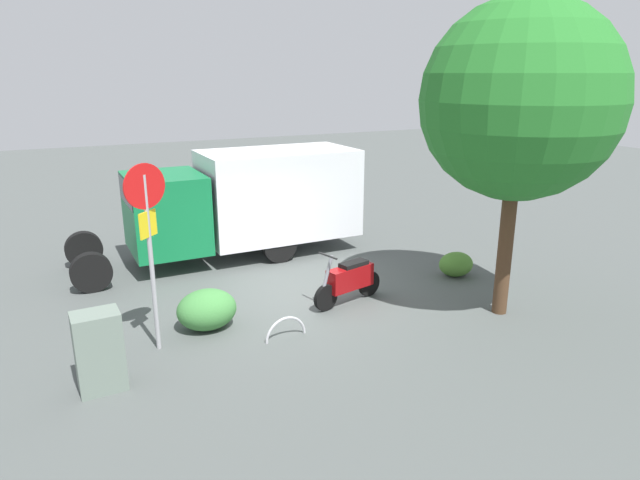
{
  "coord_description": "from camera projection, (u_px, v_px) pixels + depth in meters",
  "views": [
    {
      "loc": [
        4.64,
        10.25,
        4.72
      ],
      "look_at": [
        -0.3,
        0.24,
        1.35
      ],
      "focal_mm": 31.26,
      "sensor_mm": 36.0,
      "label": 1
    }
  ],
  "objects": [
    {
      "name": "motorcycle",
      "position": [
        350.0,
        279.0,
        11.78
      ],
      "size": [
        1.78,
        0.71,
        1.2
      ],
      "rotation": [
        0.0,
        0.0,
        0.24
      ],
      "color": "black",
      "rests_on": "ground"
    },
    {
      "name": "stop_sign",
      "position": [
        148.0,
        229.0,
        9.29
      ],
      "size": [
        0.71,
        0.33,
        3.32
      ],
      "color": "#9E9EA3",
      "rests_on": "ground"
    },
    {
      "name": "ground_plane",
      "position": [
        303.0,
        298.0,
        12.13
      ],
      "size": [
        60.0,
        60.0,
        0.0
      ],
      "primitive_type": "plane",
      "color": "#4A504E"
    },
    {
      "name": "street_tree",
      "position": [
        520.0,
        101.0,
        10.23
      ],
      "size": [
        3.71,
        3.71,
        6.08
      ],
      "color": "#47301E",
      "rests_on": "ground"
    },
    {
      "name": "shrub_near_sign",
      "position": [
        456.0,
        264.0,
        13.4
      ],
      "size": [
        0.86,
        0.7,
        0.59
      ],
      "primitive_type": "ellipsoid",
      "color": "#47792C",
      "rests_on": "ground"
    },
    {
      "name": "bike_rack_hoop",
      "position": [
        286.0,
        338.0,
        10.32
      ],
      "size": [
        0.85,
        0.14,
        0.85
      ],
      "primitive_type": "torus",
      "rotation": [
        1.57,
        0.0,
        0.11
      ],
      "color": "#B7B7BC",
      "rests_on": "ground"
    },
    {
      "name": "utility_cabinet",
      "position": [
        99.0,
        351.0,
        8.5
      ],
      "size": [
        0.71,
        0.54,
        1.27
      ],
      "primitive_type": "cube",
      "rotation": [
        0.0,
        0.0,
        0.04
      ],
      "color": "slate",
      "rests_on": "ground"
    },
    {
      "name": "shrub_mid_verge",
      "position": [
        207.0,
        310.0,
        10.6
      ],
      "size": [
        1.14,
        0.93,
        0.78
      ],
      "primitive_type": "ellipsoid",
      "color": "#3E7F3C",
      "rests_on": "ground"
    },
    {
      "name": "box_truck_near",
      "position": [
        244.0,
        198.0,
        14.59
      ],
      "size": [
        7.42,
        2.24,
        2.76
      ],
      "rotation": [
        0.0,
        0.0,
        0.01
      ],
      "color": "black",
      "rests_on": "ground"
    }
  ]
}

